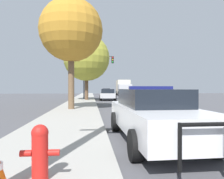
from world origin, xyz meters
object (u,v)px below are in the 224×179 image
Objects in this scene: car_background_distant at (106,91)px; car_background_midblock at (108,94)px; traffic_light at (95,68)px; tree_sidewalk_mid at (87,58)px; fire_hydrant at (40,150)px; box_truck at (123,87)px; tree_sidewalk_near at (71,30)px; police_car at (153,114)px.

car_background_midblock is at bearing -94.54° from car_background_distant.
traffic_light is 2.97m from tree_sidewalk_mid.
fire_hydrant is 40.62m from box_truck.
tree_sidewalk_mid reaches higher than car_background_distant.
car_background_midblock is 0.53× the size of box_truck.
box_truck is 29.81m from tree_sidewalk_near.
box_truck is at bearing 67.92° from tree_sidewalk_mid.
car_background_distant is at bearing 81.99° from traffic_light.
police_car reaches higher than car_background_midblock.
tree_sidewalk_mid is at bearing -84.47° from police_car.
car_background_distant is (1.60, 42.41, -0.04)m from police_car.
tree_sidewalk_mid is (-6.98, -17.21, 3.44)m from box_truck.
traffic_light is at bearing 70.55° from box_truck.
tree_sidewalk_mid reaches higher than fire_hydrant.
car_background_distant is (4.17, 45.17, 0.17)m from fire_hydrant.
car_background_midblock is 0.57× the size of tree_sidewalk_near.
tree_sidewalk_near is at bearing 77.17° from box_truck.
traffic_light reaches higher than car_background_distant.
tree_sidewalk_mid is at bearing -100.99° from car_background_distant.
car_background_midblock reaches higher than fire_hydrant.
box_truck is (7.25, 39.95, 1.09)m from fire_hydrant.
car_background_distant reaches higher than fire_hydrant.
box_truck is at bearing 79.07° from car_background_midblock.
box_truck is (4.68, 37.19, 0.88)m from police_car.
police_car is 22.85m from traffic_light.
box_truck reaches higher than fire_hydrant.
box_truck is 1.07× the size of tree_sidewalk_near.
tree_sidewalk_near is 0.96× the size of tree_sidewalk_mid.
traffic_light is (-1.19, 22.57, 3.37)m from police_car.
car_background_midblock is at bearing -44.67° from traffic_light.
traffic_light is 0.74× the size of tree_sidewalk_mid.
tree_sidewalk_mid reaches higher than tree_sidewalk_near.
car_background_midblock is at bearing -91.93° from police_car.
police_car is 0.72× the size of tree_sidewalk_near.
police_car reaches higher than car_background_distant.
traffic_light is at bearing 82.18° from tree_sidewalk_near.
tree_sidewalk_near is at bearing -71.31° from police_car.
box_truck is at bearing 74.75° from tree_sidewalk_near.
tree_sidewalk_near reaches higher than police_car.
fire_hydrant is 25.62m from traffic_light.
traffic_light reaches higher than police_car.
tree_sidewalk_mid is at bearing -113.23° from traffic_light.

